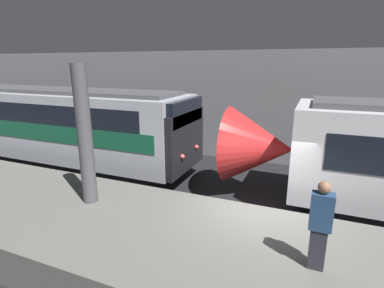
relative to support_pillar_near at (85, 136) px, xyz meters
The scene contains 6 objects.
ground_plane 5.29m from the support_pillar_near, 19.30° to the left, with size 120.00×120.00×0.00m, color black.
platform 4.86m from the support_pillar_near, ahead, with size 40.00×3.93×0.92m.
station_rear_barrier 9.09m from the support_pillar_near, 61.98° to the left, with size 50.00×0.15×5.12m.
support_pillar_near is the anchor object (origin of this frame).
train_boxy 8.93m from the support_pillar_near, 153.36° to the left, with size 18.36×3.00×3.49m.
person_waiting 5.78m from the support_pillar_near, ahead, with size 0.38×0.24×1.69m.
Camera 1 is at (1.13, -7.31, 4.55)m, focal length 28.00 mm.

